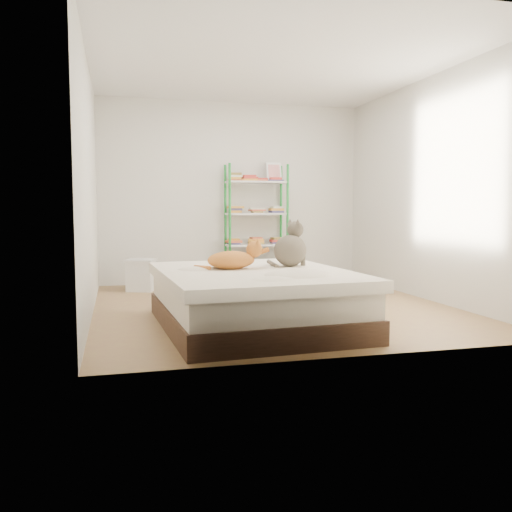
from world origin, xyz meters
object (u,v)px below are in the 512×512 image
object	(u,v)px
cardboard_box	(284,275)
grey_cat	(290,244)
orange_cat	(231,258)
white_bin	(141,275)
bed	(254,299)
shelf_unit	(257,222)

from	to	relation	value
cardboard_box	grey_cat	bearing A→B (deg)	-84.93
orange_cat	cardboard_box	size ratio (longest dim) A/B	0.86
cardboard_box	white_bin	xyz separation A→B (m)	(-1.88, 0.21, 0.04)
orange_cat	grey_cat	xyz separation A→B (m)	(0.60, 0.10, 0.11)
grey_cat	cardboard_box	bearing A→B (deg)	-47.95
bed	cardboard_box	bearing A→B (deg)	62.89
orange_cat	shelf_unit	xyz separation A→B (m)	(0.94, 2.70, 0.25)
shelf_unit	cardboard_box	size ratio (longest dim) A/B	2.86
grey_cat	cardboard_box	size ratio (longest dim) A/B	0.72
orange_cat	cardboard_box	xyz separation A→B (m)	(1.16, 2.11, -0.45)
grey_cat	shelf_unit	bearing A→B (deg)	-39.66
orange_cat	white_bin	bearing A→B (deg)	104.23
orange_cat	white_bin	distance (m)	2.47
orange_cat	shelf_unit	world-z (taller)	shelf_unit
cardboard_box	white_bin	bearing A→B (deg)	-165.67
shelf_unit	white_bin	distance (m)	1.82
bed	shelf_unit	distance (m)	3.00
orange_cat	shelf_unit	distance (m)	2.86
bed	grey_cat	distance (m)	0.68
grey_cat	white_bin	bearing A→B (deg)	-1.66
white_bin	grey_cat	bearing A→B (deg)	-59.37
cardboard_box	bed	bearing A→B (deg)	-92.97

